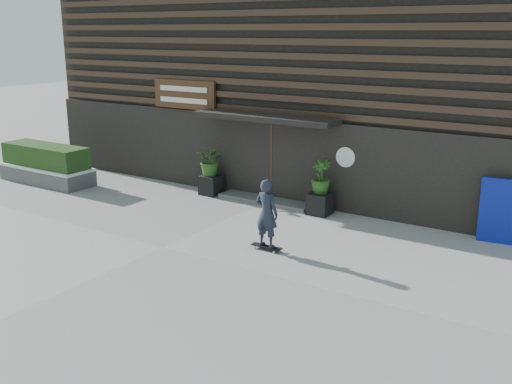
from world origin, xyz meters
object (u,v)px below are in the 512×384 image
Objects in this scene: raised_bed at (47,175)px; skateboarder at (267,213)px; planter_pot_right at (320,204)px; planter_pot_left at (211,185)px.

skateboarder is at bearing -8.22° from raised_bed.
planter_pot_right is 3.26m from skateboarder.
planter_pot_right is at bearing 0.00° from planter_pot_left.
planter_pot_left reaches higher than raised_bed.
skateboarder reaches higher than raised_bed.
raised_bed is at bearing 171.78° from skateboarder.
skateboarder reaches higher than planter_pot_right.
raised_bed is (-9.36, -1.81, -0.05)m from planter_pot_right.
planter_pot_left is 5.19m from skateboarder.
planter_pot_left is at bearing 18.04° from raised_bed.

